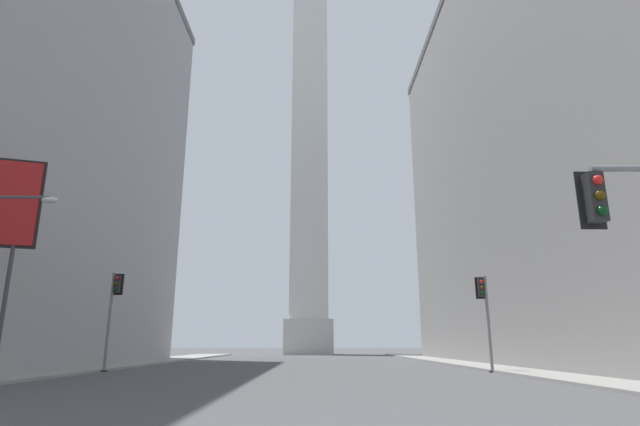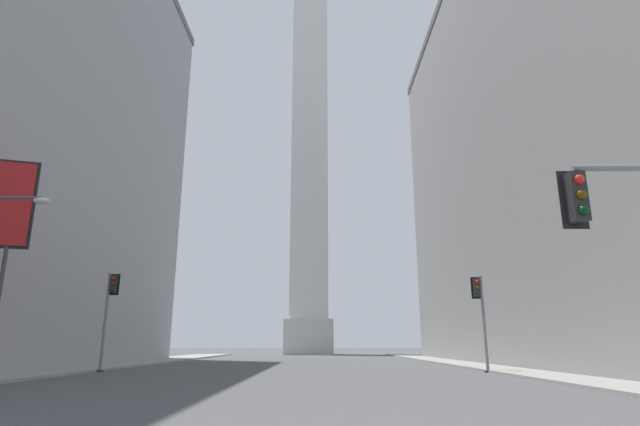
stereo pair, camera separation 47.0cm
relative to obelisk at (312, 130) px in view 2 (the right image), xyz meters
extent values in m
cube|color=gray|center=(-14.03, -50.24, -37.90)|extent=(5.00, 94.19, 0.15)
cube|color=gray|center=(14.03, -50.24, -37.90)|extent=(5.00, 94.19, 0.15)
cube|color=gray|center=(24.68, -44.58, -19.64)|extent=(20.10, 58.28, 36.67)
cube|color=silver|center=(0.00, 0.00, -35.33)|extent=(7.59, 7.59, 5.29)
cube|color=silver|center=(0.00, 0.00, 0.64)|extent=(6.07, 6.07, 66.64)
cube|color=black|center=(7.30, -70.57, -33.28)|extent=(0.34, 0.34, 1.10)
cube|color=black|center=(7.30, -70.39, -33.28)|extent=(0.58, 0.04, 1.32)
sphere|color=red|center=(7.31, -70.76, -32.93)|extent=(0.22, 0.22, 0.22)
sphere|color=#483506|center=(7.31, -70.76, -33.28)|extent=(0.22, 0.22, 0.22)
sphere|color=#073410|center=(7.31, -70.76, -33.62)|extent=(0.22, 0.22, 0.22)
cylinder|color=slate|center=(11.57, -50.43, -35.15)|extent=(0.18, 0.18, 5.64)
cylinder|color=#262626|center=(11.57, -50.43, -37.92)|extent=(0.40, 0.40, 0.10)
cube|color=black|center=(11.28, -50.43, -33.03)|extent=(0.35, 0.35, 1.10)
cube|color=black|center=(11.29, -50.25, -33.03)|extent=(0.58, 0.05, 1.32)
sphere|color=red|center=(11.27, -50.62, -32.69)|extent=(0.22, 0.22, 0.22)
sphere|color=#483506|center=(11.27, -50.62, -33.03)|extent=(0.22, 0.22, 0.22)
sphere|color=#073410|center=(11.27, -50.62, -33.37)|extent=(0.22, 0.22, 0.22)
cylinder|color=slate|center=(-11.42, -49.71, -35.01)|extent=(0.18, 0.18, 5.93)
cylinder|color=#262626|center=(-11.42, -49.71, -37.92)|extent=(0.40, 0.40, 0.10)
cube|color=black|center=(-11.13, -49.71, -32.74)|extent=(0.36, 0.36, 1.10)
cube|color=black|center=(-11.12, -49.53, -32.74)|extent=(0.58, 0.06, 1.32)
sphere|color=red|center=(-11.14, -49.90, -32.40)|extent=(0.22, 0.22, 0.22)
sphere|color=#483506|center=(-11.14, -49.90, -32.74)|extent=(0.22, 0.22, 0.22)
sphere|color=#073410|center=(-11.14, -49.90, -33.09)|extent=(0.22, 0.22, 0.22)
cylinder|color=#4C4C51|center=(-10.38, -62.27, -30.83)|extent=(2.58, 0.12, 0.12)
ellipsoid|color=silver|center=(-9.09, -62.27, -30.95)|extent=(0.64, 0.36, 0.26)
camera|label=1|loc=(1.28, -80.89, -36.34)|focal=28.00mm
camera|label=2|loc=(1.75, -80.90, -36.34)|focal=28.00mm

